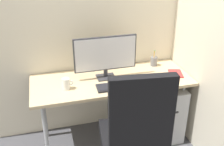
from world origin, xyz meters
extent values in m
plane|color=#4C4C51|center=(0.00, 0.00, 0.00)|extent=(8.00, 8.00, 0.00)
cube|color=beige|center=(0.00, 0.34, 1.40)|extent=(3.03, 0.04, 2.80)
cube|color=beige|center=(0.83, -0.21, 1.40)|extent=(0.04, 2.05, 2.80)
cube|color=#D1B78C|center=(0.00, 0.00, 0.72)|extent=(1.60, 0.62, 0.03)
cylinder|color=#B2B5BA|center=(-0.70, -0.21, 0.35)|extent=(0.04, 0.04, 0.71)
cylinder|color=#B2B5BA|center=(0.70, -0.21, 0.35)|extent=(0.04, 0.04, 0.71)
cylinder|color=#B2B5BA|center=(-0.70, 0.21, 0.35)|extent=(0.04, 0.04, 0.71)
cylinder|color=#B2B5BA|center=(0.70, 0.21, 0.35)|extent=(0.04, 0.04, 0.71)
cube|color=black|center=(0.01, -0.61, 0.46)|extent=(0.57, 0.58, 0.10)
cube|color=black|center=(-0.02, -0.87, 0.85)|extent=(0.47, 0.13, 0.69)
cube|color=#B2B5BA|center=(0.49, -0.04, 0.31)|extent=(0.48, 0.53, 0.62)
cube|color=#262628|center=(0.49, -0.31, 0.43)|extent=(0.24, 0.01, 0.02)
cube|color=#333338|center=(-0.05, 0.05, 0.74)|extent=(0.18, 0.15, 0.01)
cube|color=#333338|center=(-0.05, 0.06, 0.79)|extent=(0.04, 0.02, 0.09)
cube|color=#333338|center=(-0.05, 0.06, 0.99)|extent=(0.62, 0.02, 0.35)
cube|color=silver|center=(-0.05, 0.05, 0.99)|extent=(0.60, 0.01, 0.32)
cube|color=black|center=(0.02, -0.17, 0.74)|extent=(0.42, 0.16, 0.02)
cube|color=black|center=(0.02, -0.17, 0.75)|extent=(0.38, 0.13, 0.00)
ellipsoid|color=black|center=(0.34, -0.23, 0.75)|extent=(0.08, 0.10, 0.03)
cylinder|color=slate|center=(0.53, 0.19, 0.79)|extent=(0.07, 0.07, 0.10)
cylinder|color=silver|center=(0.53, 0.19, 0.84)|extent=(0.02, 0.01, 0.10)
cylinder|color=silver|center=(0.54, 0.19, 0.84)|extent=(0.02, 0.01, 0.10)
torus|color=#3FAD59|center=(0.53, 0.19, 0.80)|extent=(0.03, 0.03, 0.01)
cylinder|color=orange|center=(0.53, 0.18, 0.84)|extent=(0.01, 0.02, 0.15)
cylinder|color=#3FAD59|center=(0.53, 0.21, 0.84)|extent=(0.02, 0.02, 0.15)
cube|color=#B23333|center=(0.67, -0.07, 0.74)|extent=(0.17, 0.21, 0.01)
cylinder|color=white|center=(-0.46, -0.08, 0.79)|extent=(0.07, 0.07, 0.11)
torus|color=white|center=(-0.42, -0.08, 0.80)|extent=(0.05, 0.01, 0.05)
camera|label=1|loc=(-0.62, -2.28, 1.98)|focal=42.67mm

